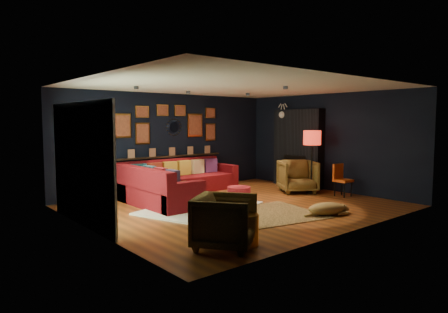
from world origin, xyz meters
TOP-DOWN VIEW (x-y plane):
  - floor at (0.00, 0.00)m, footprint 6.50×6.50m
  - room_walls at (0.00, 0.00)m, footprint 6.50×6.50m
  - sectional at (-0.61, 1.81)m, footprint 3.41×2.69m
  - ledge at (0.00, 2.68)m, footprint 3.20×0.12m
  - gallery_wall at (-0.01, 2.72)m, footprint 3.15×0.04m
  - sunburst_mirror at (0.10, 2.72)m, footprint 0.47×0.16m
  - fireplace at (3.09, 0.90)m, footprint 0.31×1.60m
  - deer_head at (3.14, 1.40)m, footprint 0.50×0.28m
  - sliding_door at (-3.22, 0.60)m, footprint 0.06×2.80m
  - ceiling_spots at (-0.00, 0.80)m, footprint 3.30×2.50m
  - shag_rug at (-0.80, 0.30)m, footprint 2.88×2.46m
  - leopard_rug at (-0.35, -0.91)m, footprint 2.80×2.24m
  - coffee_table at (-0.48, 1.39)m, footprint 0.88×0.78m
  - pouf at (0.20, 0.20)m, footprint 0.53×0.53m
  - armchair_left at (-2.11, -2.05)m, footprint 1.14×1.13m
  - armchair_right at (2.33, 0.26)m, footprint 1.21×1.19m
  - gold_stool at (-1.77, -2.15)m, footprint 0.37×0.37m
  - orange_chair at (2.75, -0.76)m, footprint 0.39×0.39m
  - floor_lamp at (2.50, -0.05)m, footprint 0.45×0.45m
  - dog at (0.73, -1.80)m, footprint 1.21×0.90m

SIDE VIEW (x-z plane):
  - floor at x=0.00m, z-range 0.00..0.00m
  - leopard_rug at x=-0.35m, z-range 0.00..0.01m
  - shag_rug at x=-0.80m, z-range 0.00..0.03m
  - dog at x=0.73m, z-range 0.01..0.36m
  - pouf at x=0.20m, z-range 0.03..0.38m
  - gold_stool at x=-1.77m, z-range 0.00..0.47m
  - sectional at x=-0.61m, z-range -0.11..0.75m
  - coffee_table at x=-0.48m, z-range 0.14..0.51m
  - armchair_left at x=-2.11m, z-range 0.00..0.86m
  - armchair_right at x=2.33m, z-range 0.00..0.92m
  - orange_chair at x=2.75m, z-range 0.07..0.87m
  - ledge at x=0.00m, z-range 0.90..0.94m
  - fireplace at x=3.09m, z-range -0.08..2.12m
  - sliding_door at x=-3.22m, z-range 0.00..2.20m
  - floor_lamp at x=2.50m, z-range 0.55..2.18m
  - room_walls at x=0.00m, z-range -1.66..4.84m
  - sunburst_mirror at x=0.10m, z-range 1.46..1.93m
  - gallery_wall at x=-0.01m, z-range 1.30..2.32m
  - deer_head at x=3.14m, z-range 1.83..2.28m
  - ceiling_spots at x=0.00m, z-range 2.53..2.59m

